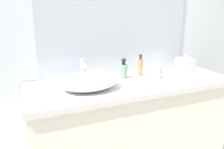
{
  "coord_description": "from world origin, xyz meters",
  "views": [
    {
      "loc": [
        -0.68,
        -1.01,
        1.37
      ],
      "look_at": [
        -0.11,
        0.38,
        0.94
      ],
      "focal_mm": 33.69,
      "sensor_mm": 36.0,
      "label": 1
    }
  ],
  "objects_px": {
    "lotion_bottle": "(123,70)",
    "sink_basin": "(89,81)",
    "perfume_bottle": "(160,72)",
    "tissue_box": "(185,64)",
    "soap_dispenser": "(140,66)"
  },
  "relations": [
    {
      "from": "lotion_bottle",
      "to": "soap_dispenser",
      "type": "bearing_deg",
      "value": 6.22
    },
    {
      "from": "tissue_box",
      "to": "sink_basin",
      "type": "bearing_deg",
      "value": -170.5
    },
    {
      "from": "perfume_bottle",
      "to": "tissue_box",
      "type": "xyz_separation_m",
      "value": [
        0.37,
        0.13,
        0.01
      ]
    },
    {
      "from": "perfume_bottle",
      "to": "soap_dispenser",
      "type": "bearing_deg",
      "value": 126.1
    },
    {
      "from": "sink_basin",
      "to": "soap_dispenser",
      "type": "distance_m",
      "value": 0.53
    },
    {
      "from": "perfume_bottle",
      "to": "tissue_box",
      "type": "bearing_deg",
      "value": 19.31
    },
    {
      "from": "lotion_bottle",
      "to": "tissue_box",
      "type": "bearing_deg",
      "value": 0.6
    },
    {
      "from": "lotion_bottle",
      "to": "perfume_bottle",
      "type": "xyz_separation_m",
      "value": [
        0.27,
        -0.12,
        -0.01
      ]
    },
    {
      "from": "perfume_bottle",
      "to": "tissue_box",
      "type": "relative_size",
      "value": 0.84
    },
    {
      "from": "lotion_bottle",
      "to": "sink_basin",
      "type": "bearing_deg",
      "value": -155.08
    },
    {
      "from": "sink_basin",
      "to": "lotion_bottle",
      "type": "height_order",
      "value": "lotion_bottle"
    },
    {
      "from": "soap_dispenser",
      "to": "perfume_bottle",
      "type": "bearing_deg",
      "value": -53.9
    },
    {
      "from": "sink_basin",
      "to": "lotion_bottle",
      "type": "bearing_deg",
      "value": 24.92
    },
    {
      "from": "sink_basin",
      "to": "soap_dispenser",
      "type": "bearing_deg",
      "value": 19.13
    },
    {
      "from": "lotion_bottle",
      "to": "tissue_box",
      "type": "distance_m",
      "value": 0.64
    }
  ]
}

